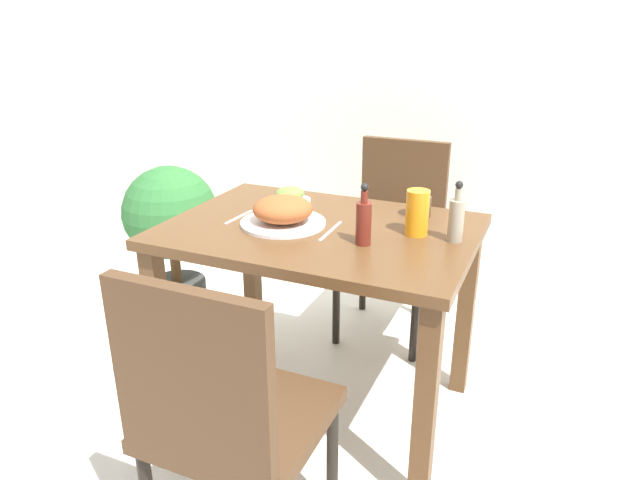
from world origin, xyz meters
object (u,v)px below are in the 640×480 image
at_px(side_plate, 290,196).
at_px(drink_cup, 419,206).
at_px(chair_near, 224,413).
at_px(juice_glass, 417,213).
at_px(condiment_bottle, 364,221).
at_px(food_plate, 283,212).
at_px(sauce_bottle, 456,218).
at_px(potted_plant_left, 172,229).
at_px(chair_far, 395,229).

xyz_separation_m(side_plate, drink_cup, (0.49, 0.04, 0.01)).
bearing_deg(chair_near, juice_glass, -108.13).
bearing_deg(condiment_bottle, juice_glass, 49.69).
height_order(food_plate, sauce_bottle, sauce_bottle).
distance_m(drink_cup, juice_glass, 0.20).
bearing_deg(sauce_bottle, potted_plant_left, 168.60).
distance_m(chair_near, potted_plant_left, 1.40).
height_order(sauce_bottle, condiment_bottle, same).
relative_size(food_plate, sauce_bottle, 1.48).
height_order(chair_far, side_plate, chair_far).
distance_m(chair_near, juice_glass, 0.88).
xyz_separation_m(juice_glass, potted_plant_left, (-1.20, 0.26, -0.32)).
bearing_deg(sauce_bottle, chair_far, 120.07).
bearing_deg(drink_cup, chair_far, 114.87).
relative_size(juice_glass, potted_plant_left, 0.19).
xyz_separation_m(side_plate, juice_glass, (0.53, -0.15, 0.05)).
bearing_deg(potted_plant_left, chair_near, -47.70).
bearing_deg(condiment_bottle, potted_plant_left, 159.12).
bearing_deg(side_plate, condiment_bottle, -36.47).
distance_m(chair_far, potted_plant_left, 1.02).
relative_size(side_plate, potted_plant_left, 0.20).
height_order(drink_cup, sauce_bottle, sauce_bottle).
bearing_deg(condiment_bottle, chair_far, 98.73).
bearing_deg(chair_far, potted_plant_left, -157.74).
xyz_separation_m(chair_near, sauce_bottle, (0.38, 0.77, 0.31)).
xyz_separation_m(food_plate, condiment_bottle, (0.31, -0.06, 0.03)).
relative_size(condiment_bottle, potted_plant_left, 0.25).
height_order(juice_glass, condiment_bottle, condiment_bottle).
xyz_separation_m(food_plate, drink_cup, (0.40, 0.28, -0.01)).
distance_m(food_plate, side_plate, 0.25).
height_order(side_plate, condiment_bottle, condiment_bottle).
bearing_deg(food_plate, condiment_bottle, -11.34).
bearing_deg(sauce_bottle, juice_glass, 174.58).
relative_size(side_plate, sauce_bottle, 0.81).
height_order(food_plate, condiment_bottle, condiment_bottle).
bearing_deg(condiment_bottle, sauce_bottle, 28.67).
xyz_separation_m(drink_cup, sauce_bottle, (0.17, -0.20, 0.04)).
bearing_deg(food_plate, side_plate, 111.11).
height_order(chair_far, potted_plant_left, chair_far).
distance_m(food_plate, sauce_bottle, 0.58).
distance_m(chair_far, food_plate, 0.81).
height_order(side_plate, potted_plant_left, side_plate).
relative_size(chair_far, potted_plant_left, 1.14).
bearing_deg(side_plate, potted_plant_left, 170.60).
height_order(chair_near, sauce_bottle, sauce_bottle).
height_order(juice_glass, sauce_bottle, sauce_bottle).
height_order(drink_cup, potted_plant_left, drink_cup).
distance_m(food_plate, juice_glass, 0.45).
xyz_separation_m(food_plate, sauce_bottle, (0.57, 0.08, 0.03)).
distance_m(chair_far, condiment_bottle, 0.86).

